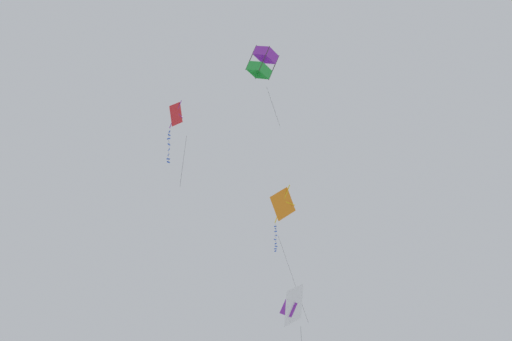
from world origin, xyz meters
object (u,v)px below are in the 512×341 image
object	(u,v)px
kite_diamond_low_drifter	(176,116)
kite_diamond_upper_right	(283,205)
kite_delta_highest	(293,306)
kite_box_near_left	(262,63)

from	to	relation	value
kite_diamond_low_drifter	kite_diamond_upper_right	world-z (taller)	kite_diamond_upper_right
kite_delta_highest	kite_box_near_left	bearing A→B (deg)	157.54
kite_diamond_low_drifter	kite_box_near_left	distance (m)	8.53
kite_diamond_upper_right	kite_diamond_low_drifter	bearing A→B (deg)	-175.95
kite_delta_highest	kite_box_near_left	distance (m)	14.83
kite_diamond_low_drifter	kite_diamond_upper_right	xyz separation A→B (m)	(-13.05, 5.94, 1.62)
kite_diamond_low_drifter	kite_box_near_left	size ratio (longest dim) A/B	0.95
kite_diamond_low_drifter	kite_delta_highest	bearing A→B (deg)	-38.52
kite_delta_highest	kite_diamond_low_drifter	bearing A→B (deg)	146.10
kite_delta_highest	kite_diamond_upper_right	world-z (taller)	kite_diamond_upper_right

